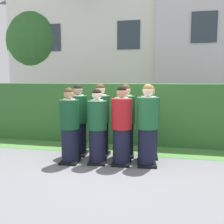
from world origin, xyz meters
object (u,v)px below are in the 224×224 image
Objects in this scene: student_front_row_1 at (97,128)px; student_rear_row_1 at (101,122)px; student_in_red_blazer at (122,127)px; student_front_row_3 at (147,127)px; student_front_row_0 at (69,127)px; student_rear_row_0 at (78,122)px; student_rear_row_2 at (126,122)px; student_rear_row_3 at (150,124)px.

student_front_row_1 is 0.54m from student_rear_row_1.
student_front_row_3 is at bearing 5.38° from student_in_red_blazer.
student_front_row_0 is 0.97× the size of student_rear_row_0.
student_front_row_3 is 1.01× the size of student_rear_row_0.
student_rear_row_1 reaches higher than student_front_row_1.
student_in_red_blazer is 0.60m from student_rear_row_2.
student_rear_row_0 is 0.99× the size of student_rear_row_1.
student_rear_row_0 reaches higher than student_front_row_1.
student_front_row_1 is at bearing -40.70° from student_rear_row_0.
student_front_row_1 is 0.95× the size of student_rear_row_1.
student_rear_row_2 is at bearing 51.71° from student_front_row_1.
student_rear_row_0 is 0.52m from student_rear_row_1.
student_rear_row_2 is 1.01× the size of student_rear_row_3.
student_rear_row_1 reaches higher than student_rear_row_3.
student_rear_row_2 is (-0.01, 0.59, 0.01)m from student_in_red_blazer.
student_in_red_blazer is 0.99× the size of student_rear_row_1.
student_front_row_3 is 0.76m from student_rear_row_2.
student_in_red_blazer is at bearing -88.70° from student_rear_row_2.
student_rear_row_2 reaches higher than student_front_row_1.
student_in_red_blazer reaches higher than student_rear_row_3.
student_in_red_blazer is 1.19m from student_rear_row_0.
student_rear_row_0 is at bearing 139.30° from student_front_row_1.
student_rear_row_2 is (0.56, 0.09, -0.00)m from student_rear_row_1.
student_front_row_0 is 0.97× the size of student_in_red_blazer.
student_rear_row_0 is at bearing -175.92° from student_rear_row_3.
student_front_row_0 is 0.96× the size of student_rear_row_1.
student_front_row_3 reaches higher than student_front_row_0.
student_in_red_blazer is 0.99× the size of student_rear_row_2.
student_front_row_1 is at bearing -176.30° from student_in_red_blazer.
student_front_row_1 is at bearing -175.46° from student_front_row_3.
student_front_row_0 is at bearing -128.40° from student_rear_row_1.
student_rear_row_1 is (-0.58, 0.50, 0.01)m from student_in_red_blazer.
student_front_row_3 is (1.03, 0.08, 0.05)m from student_front_row_1.
student_rear_row_0 reaches higher than student_in_red_blazer.
student_rear_row_2 is (-0.53, 0.55, -0.01)m from student_front_row_3.
student_rear_row_0 is at bearing -173.40° from student_rear_row_2.
student_front_row_3 is (1.60, 0.18, 0.04)m from student_front_row_0.
student_rear_row_2 reaches higher than student_in_red_blazer.
student_rear_row_3 is at bearing 23.99° from student_front_row_0.
student_rear_row_3 is (1.61, 0.72, 0.02)m from student_front_row_0.
student_rear_row_3 is (0.53, 0.59, -0.00)m from student_in_red_blazer.
student_rear_row_0 is (-1.09, 0.47, 0.01)m from student_in_red_blazer.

